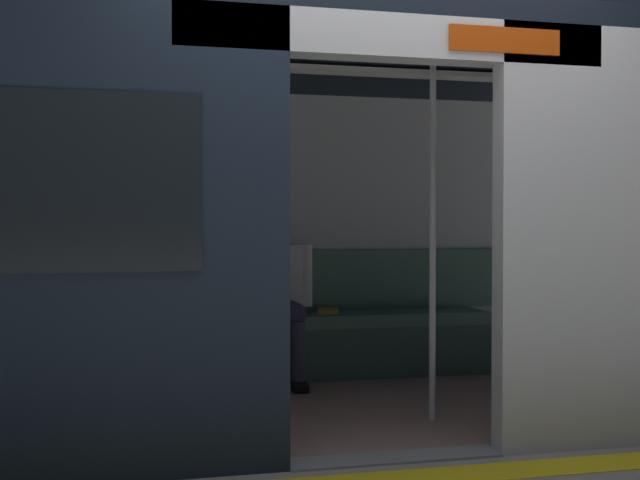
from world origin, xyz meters
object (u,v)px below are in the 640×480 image
Objects in this scene: person_seated at (275,285)px; grab_pole_door at (277,240)px; train_car at (322,168)px; grab_pole_far at (433,238)px; book at (328,311)px; bench_seat at (301,330)px; handbag at (203,304)px.

grab_pole_door is at bearing 79.87° from person_seated.
train_car reaches higher than grab_pole_door.
grab_pole_door is at bearing 56.54° from train_car.
book is at bearing -80.73° from grab_pole_far.
bench_seat is at bearing -71.63° from grab_pole_far.
train_car is 3.12× the size of grab_pole_far.
bench_seat is 1.36× the size of grab_pole_door.
bench_seat is 10.72× the size of handbag.
grab_pole_far is (-0.91, -0.13, 0.00)m from grab_pole_door.
handbag reaches higher than book.
book is (-0.29, -1.00, -0.97)m from train_car.
person_seated is at bearing 166.34° from handbag.
grab_pole_door reaches higher than handbag.
bench_seat is 2.35× the size of person_seated.
train_car is at bearing 85.47° from bench_seat.
grab_pole_far is (-0.65, 1.32, 0.35)m from person_seated.
grab_pole_far reaches higher than book.
grab_pole_door is at bearing 73.13° from bench_seat.
grab_pole_door is (-0.23, 1.57, 0.48)m from handbag.
handbag is 1.18× the size of book.
grab_pole_far is (-0.24, 1.45, 0.55)m from book.
book reaches higher than bench_seat.
bench_seat is at bearing -94.53° from train_car.
train_car reaches higher than grab_pole_far.
grab_pole_far is at bearing 128.50° from handbag.
grab_pole_door and grab_pole_far have the same top height.
train_car is 0.81m from grab_pole_far.
train_car is 1.43m from book.
person_seated is (0.20, 0.05, 0.33)m from bench_seat.
person_seated is 4.57× the size of handbag.
train_car is 29.09× the size of book.
grab_pole_far is at bearing 116.30° from person_seated.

